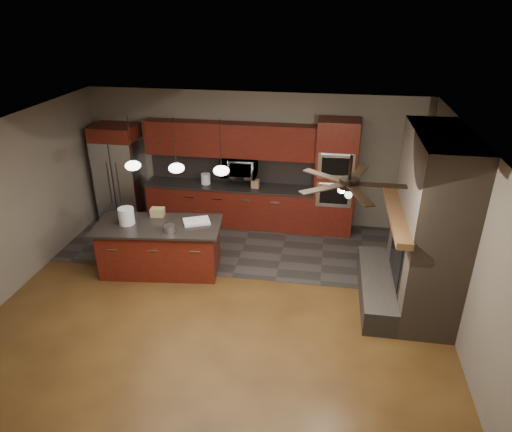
% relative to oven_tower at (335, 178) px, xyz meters
% --- Properties ---
extents(ground, '(7.00, 7.00, 0.00)m').
position_rel_oven_tower_xyz_m(ground, '(-1.70, -2.69, -1.19)').
color(ground, brown).
rests_on(ground, ground).
extents(ceiling, '(7.00, 6.00, 0.02)m').
position_rel_oven_tower_xyz_m(ceiling, '(-1.70, -2.69, 1.61)').
color(ceiling, white).
rests_on(ceiling, back_wall).
extents(back_wall, '(7.00, 0.02, 2.80)m').
position_rel_oven_tower_xyz_m(back_wall, '(-1.70, 0.31, 0.21)').
color(back_wall, '#63594F').
rests_on(back_wall, ground).
extents(right_wall, '(0.02, 6.00, 2.80)m').
position_rel_oven_tower_xyz_m(right_wall, '(1.80, -2.69, 0.21)').
color(right_wall, '#63594F').
rests_on(right_wall, ground).
extents(left_wall, '(0.02, 6.00, 2.80)m').
position_rel_oven_tower_xyz_m(left_wall, '(-5.20, -2.69, 0.21)').
color(left_wall, '#63594F').
rests_on(left_wall, ground).
extents(slate_tile_patch, '(7.00, 2.40, 0.01)m').
position_rel_oven_tower_xyz_m(slate_tile_patch, '(-1.70, -0.89, -1.19)').
color(slate_tile_patch, '#353230').
rests_on(slate_tile_patch, ground).
extents(fireplace_column, '(1.30, 2.10, 2.80)m').
position_rel_oven_tower_xyz_m(fireplace_column, '(1.34, -2.29, 0.11)').
color(fireplace_column, brown).
rests_on(fireplace_column, ground).
extents(back_cabinetry, '(3.59, 0.64, 2.20)m').
position_rel_oven_tower_xyz_m(back_cabinetry, '(-2.18, 0.05, -0.30)').
color(back_cabinetry, '#611D11').
rests_on(back_cabinetry, ground).
extents(oven_tower, '(0.80, 0.63, 2.38)m').
position_rel_oven_tower_xyz_m(oven_tower, '(0.00, 0.00, 0.00)').
color(oven_tower, '#611D11').
rests_on(oven_tower, ground).
extents(microwave, '(0.73, 0.41, 0.50)m').
position_rel_oven_tower_xyz_m(microwave, '(-1.98, 0.06, 0.11)').
color(microwave, silver).
rests_on(microwave, back_cabinetry).
extents(refrigerator, '(0.90, 0.75, 2.10)m').
position_rel_oven_tower_xyz_m(refrigerator, '(-4.57, -0.07, -0.14)').
color(refrigerator, silver).
rests_on(refrigerator, ground).
extents(kitchen_island, '(2.27, 1.23, 0.92)m').
position_rel_oven_tower_xyz_m(kitchen_island, '(-3.00, -2.05, -0.73)').
color(kitchen_island, '#611D11').
rests_on(kitchen_island, ground).
extents(white_bucket, '(0.33, 0.33, 0.29)m').
position_rel_oven_tower_xyz_m(white_bucket, '(-3.54, -2.09, -0.13)').
color(white_bucket, white).
rests_on(white_bucket, kitchen_island).
extents(paint_can, '(0.24, 0.24, 0.12)m').
position_rel_oven_tower_xyz_m(paint_can, '(-2.71, -2.26, -0.21)').
color(paint_can, '#B1B2B7').
rests_on(paint_can, kitchen_island).
extents(paint_tray, '(0.53, 0.47, 0.04)m').
position_rel_oven_tower_xyz_m(paint_tray, '(-2.36, -1.86, -0.25)').
color(paint_tray, white).
rests_on(paint_tray, kitchen_island).
extents(cardboard_box, '(0.25, 0.19, 0.15)m').
position_rel_oven_tower_xyz_m(cardboard_box, '(-3.12, -1.71, -0.20)').
color(cardboard_box, '#A38754').
rests_on(cardboard_box, kitchen_island).
extents(counter_bucket, '(0.23, 0.23, 0.22)m').
position_rel_oven_tower_xyz_m(counter_bucket, '(-2.69, 0.01, -0.18)').
color(counter_bucket, white).
rests_on(counter_bucket, back_cabinetry).
extents(counter_box, '(0.17, 0.14, 0.18)m').
position_rel_oven_tower_xyz_m(counter_box, '(-1.62, -0.04, -0.20)').
color(counter_box, '#A37C54').
rests_on(counter_box, back_cabinetry).
extents(pendant_left, '(0.26, 0.26, 0.92)m').
position_rel_oven_tower_xyz_m(pendant_left, '(-3.35, -1.99, 0.77)').
color(pendant_left, black).
rests_on(pendant_left, ceiling).
extents(pendant_center, '(0.26, 0.26, 0.92)m').
position_rel_oven_tower_xyz_m(pendant_center, '(-2.60, -1.99, 0.77)').
color(pendant_center, black).
rests_on(pendant_center, ceiling).
extents(pendant_right, '(0.26, 0.26, 0.92)m').
position_rel_oven_tower_xyz_m(pendant_right, '(-1.85, -1.99, 0.77)').
color(pendant_right, black).
rests_on(pendant_right, ceiling).
extents(ceiling_fan, '(1.27, 1.33, 0.41)m').
position_rel_oven_tower_xyz_m(ceiling_fan, '(0.10, -3.49, 1.27)').
color(ceiling_fan, black).
rests_on(ceiling_fan, ceiling).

